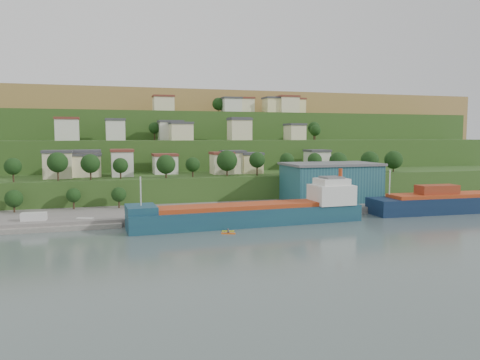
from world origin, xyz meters
name	(u,v)px	position (x,y,z in m)	size (l,w,h in m)	color
ground	(267,230)	(0.00, 0.00, 0.00)	(500.00, 500.00, 0.00)	#4D5E5B
quay	(295,210)	(20.00, 28.00, 0.00)	(220.00, 26.00, 4.00)	slate
pebble_beach	(42,226)	(-55.00, 22.00, 0.00)	(40.00, 18.00, 2.40)	slate
hillside	(170,176)	(0.01, 168.71, 0.07)	(360.00, 210.48, 96.00)	#284719
cargo_ship_near	(256,215)	(-0.04, 8.38, 2.62)	(64.17, 12.22, 16.42)	#14344E
cargo_ship_far	(471,202)	(72.65, 10.04, 2.73)	(64.08, 13.47, 17.30)	#0C1B35
warehouse	(331,182)	(34.13, 31.00, 8.43)	(31.22, 19.36, 12.80)	#1E4A5A
caravan	(34,218)	(-56.69, 19.83, 2.63)	(6.14, 2.56, 2.87)	silver
dinghy	(85,220)	(-44.20, 19.63, 1.63)	(4.34, 1.63, 0.87)	silver
kayak_orange	(228,233)	(-10.46, -1.48, 0.25)	(3.38, 1.97, 0.86)	orange
kayak_yellow	(228,231)	(-9.76, 1.29, 0.23)	(3.10, 1.49, 0.77)	yellow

